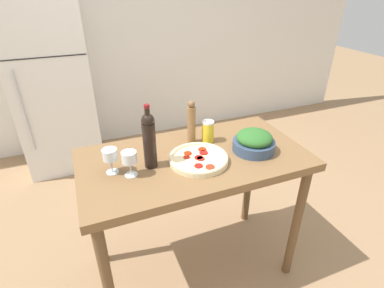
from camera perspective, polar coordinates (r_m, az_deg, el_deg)
ground_plane at (r=2.33m, az=0.34°, el=-22.01°), size 14.00×14.00×0.00m
wall_back at (r=3.63m, az=-13.68°, el=20.34°), size 6.40×0.08×2.60m
refrigerator at (r=3.33m, az=-24.96°, el=9.59°), size 0.72×0.67×1.69m
prep_counter at (r=1.77m, az=0.42°, el=-5.50°), size 1.29×0.69×0.92m
wine_bottle at (r=1.55m, az=-8.14°, el=0.87°), size 0.07×0.07×0.35m
wine_glass_near at (r=1.53m, az=-11.86°, el=-2.71°), size 0.08×0.08×0.14m
wine_glass_far at (r=1.57m, az=-15.34°, el=-2.18°), size 0.08×0.08×0.14m
pepper_mill at (r=1.79m, az=-0.11°, el=4.05°), size 0.05×0.05×0.27m
salad_bowl at (r=1.77m, az=11.72°, el=0.44°), size 0.25×0.25×0.13m
homemade_pizza at (r=1.65m, az=1.25°, el=-2.79°), size 0.33×0.33×0.04m
salt_canister at (r=1.83m, az=3.04°, el=2.40°), size 0.07×0.07×0.14m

